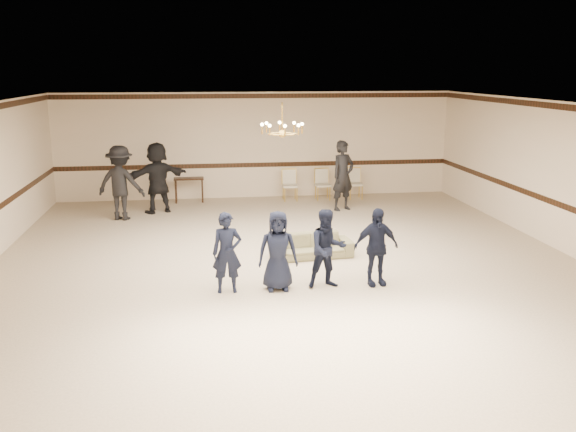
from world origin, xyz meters
The scene contains 16 objects.
room centered at (0.00, 0.00, 1.60)m, with size 12.01×14.01×3.21m.
chair_rail centered at (0.00, 6.99, 1.00)m, with size 12.00×0.02×0.14m, color black.
crown_molding centered at (0.00, 6.99, 3.08)m, with size 12.00×0.02×0.14m, color black.
chandelier centered at (0.00, 1.00, 2.88)m, with size 0.94×0.94×0.89m, color gold, non-canonical shape.
boy_a centered at (-1.30, -1.37, 0.72)m, with size 0.53×0.35×1.44m, color black.
boy_b centered at (-0.40, -1.37, 0.72)m, with size 0.71×0.46×1.44m, color black.
boy_c centered at (0.50, -1.37, 0.72)m, with size 0.70×0.55×1.44m, color black.
boy_d centered at (1.40, -1.37, 0.72)m, with size 0.85×0.35×1.44m, color black.
settee centered at (0.55, 0.50, 0.25)m, with size 1.69×0.66×0.49m, color #7E7A54.
adult_left centered at (-3.79, 4.53, 0.98)m, with size 1.26×0.72×1.95m, color black.
adult_mid centered at (-2.89, 5.23, 0.98)m, with size 1.81×0.58×1.95m, color black.
adult_right centered at (2.21, 4.83, 0.98)m, with size 0.71×0.47×1.95m, color black.
banquet_chair_left centered at (0.94, 6.30, 0.46)m, with size 0.45×0.45×0.92m, color beige, non-canonical shape.
banquet_chair_mid centered at (1.94, 6.30, 0.46)m, with size 0.45×0.45×0.92m, color beige, non-canonical shape.
banquet_chair_right centered at (2.94, 6.30, 0.46)m, with size 0.45×0.45×0.92m, color beige, non-canonical shape.
console_table centered at (-2.06, 6.50, 0.37)m, with size 0.87×0.37×0.73m, color black.
Camera 1 is at (-1.71, -11.95, 3.88)m, focal length 38.97 mm.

